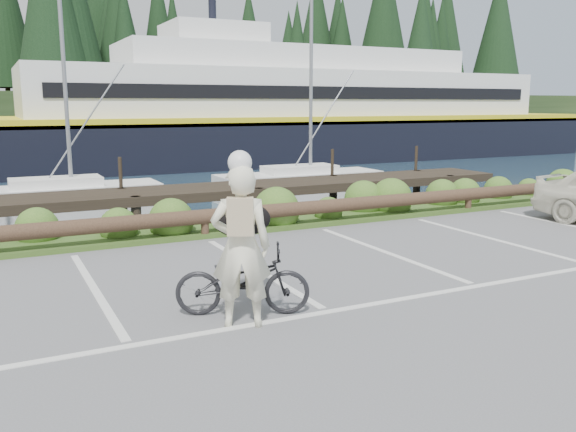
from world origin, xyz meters
name	(u,v)px	position (x,y,z in m)	size (l,w,h in m)	color
ground	(313,303)	(0.00, 0.00, 0.00)	(72.00, 72.00, 0.00)	#5B5B5E
harbor_backdrop	(21,125)	(0.39, 78.47, 0.00)	(170.00, 160.00, 30.00)	#1A2F40
vegetation_strip	(195,230)	(0.00, 5.30, 0.05)	(34.00, 1.60, 0.10)	#3D5B21
log_rail	(205,238)	(0.00, 4.60, 0.00)	(32.00, 0.30, 0.60)	#443021
bicycle	(243,280)	(-1.04, 0.02, 0.46)	(0.61, 1.74, 0.91)	black
cyclist	(241,247)	(-1.20, -0.35, 1.00)	(0.73, 0.48, 2.00)	#EFECCA
dog	(243,220)	(-0.81, 0.53, 1.15)	(0.81, 0.40, 0.47)	black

